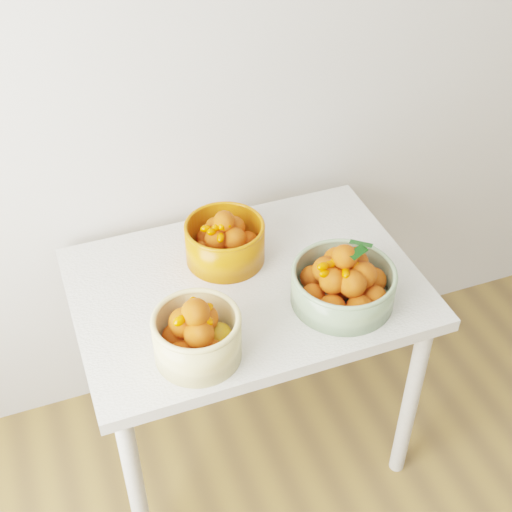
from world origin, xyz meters
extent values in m
cube|color=beige|center=(0.00, 2.00, 1.35)|extent=(4.00, 0.04, 2.70)
cube|color=silver|center=(-0.41, 1.60, 0.73)|extent=(1.00, 0.70, 0.04)
cylinder|color=silver|center=(-0.85, 1.31, 0.35)|extent=(0.05, 0.05, 0.71)
cylinder|color=silver|center=(0.03, 1.31, 0.35)|extent=(0.05, 0.05, 0.71)
cylinder|color=silver|center=(-0.85, 1.89, 0.35)|extent=(0.05, 0.05, 0.71)
cylinder|color=silver|center=(0.03, 1.89, 0.35)|extent=(0.05, 0.05, 0.71)
cylinder|color=#DEC681|center=(-0.63, 1.38, 0.81)|extent=(0.30, 0.30, 0.13)
torus|color=#DEC681|center=(-0.63, 1.38, 0.88)|extent=(0.30, 0.30, 0.02)
sphere|color=#D1660C|center=(-0.57, 1.38, 0.80)|extent=(0.07, 0.07, 0.07)
sphere|color=#F34E0F|center=(-0.61, 1.44, 0.80)|extent=(0.08, 0.08, 0.08)
sphere|color=#F34E0F|center=(-0.67, 1.42, 0.80)|extent=(0.07, 0.07, 0.07)
sphere|color=#F34E0F|center=(-0.68, 1.35, 0.80)|extent=(0.07, 0.07, 0.07)
sphere|color=#F34E0F|center=(-0.61, 1.33, 0.80)|extent=(0.08, 0.08, 0.08)
sphere|color=#F34E0F|center=(-0.63, 1.38, 0.80)|extent=(0.07, 0.07, 0.07)
sphere|color=#F34E0F|center=(-0.60, 1.40, 0.86)|extent=(0.07, 0.07, 0.07)
sphere|color=#F34E0F|center=(-0.65, 1.40, 0.86)|extent=(0.08, 0.08, 0.08)
sphere|color=#F34E0F|center=(-0.63, 1.35, 0.86)|extent=(0.08, 0.08, 0.08)
sphere|color=#F34E0F|center=(-0.63, 1.38, 0.91)|extent=(0.07, 0.07, 0.07)
ellipsoid|color=#E34800|center=(-0.60, 1.39, 0.90)|extent=(0.04, 0.04, 0.03)
ellipsoid|color=#E34800|center=(-0.63, 1.37, 0.90)|extent=(0.03, 0.05, 0.04)
ellipsoid|color=#E34800|center=(-0.63, 1.39, 0.92)|extent=(0.05, 0.04, 0.04)
ellipsoid|color=#E34800|center=(-0.63, 1.38, 0.91)|extent=(0.04, 0.05, 0.03)
ellipsoid|color=#E34800|center=(-0.61, 1.38, 0.91)|extent=(0.05, 0.04, 0.04)
ellipsoid|color=#E34800|center=(-0.60, 1.36, 0.89)|extent=(0.05, 0.04, 0.04)
ellipsoid|color=#E34800|center=(-0.62, 1.43, 0.89)|extent=(0.04, 0.04, 0.03)
ellipsoid|color=#E34800|center=(-0.67, 1.37, 0.91)|extent=(0.05, 0.04, 0.03)
cylinder|color=gray|center=(-0.19, 1.44, 0.80)|extent=(0.38, 0.38, 0.10)
torus|color=gray|center=(-0.19, 1.44, 0.85)|extent=(0.39, 0.39, 0.01)
sphere|color=#F34E0F|center=(-0.09, 1.44, 0.80)|extent=(0.08, 0.08, 0.08)
sphere|color=#F34E0F|center=(-0.12, 1.50, 0.80)|extent=(0.07, 0.07, 0.07)
sphere|color=#F34E0F|center=(-0.19, 1.53, 0.80)|extent=(0.07, 0.07, 0.07)
sphere|color=#F34E0F|center=(-0.25, 1.51, 0.80)|extent=(0.07, 0.07, 0.07)
sphere|color=#F34E0F|center=(-0.28, 1.44, 0.80)|extent=(0.07, 0.07, 0.07)
sphere|color=#F34E0F|center=(-0.25, 1.37, 0.80)|extent=(0.08, 0.08, 0.08)
sphere|color=#F34E0F|center=(-0.18, 1.35, 0.80)|extent=(0.08, 0.08, 0.08)
sphere|color=#F34E0F|center=(-0.12, 1.37, 0.80)|extent=(0.07, 0.07, 0.07)
sphere|color=#F34E0F|center=(-0.19, 1.44, 0.80)|extent=(0.07, 0.07, 0.07)
sphere|color=#F34E0F|center=(-0.14, 1.46, 0.86)|extent=(0.07, 0.07, 0.07)
sphere|color=#F34E0F|center=(-0.19, 1.49, 0.86)|extent=(0.08, 0.08, 0.08)
sphere|color=#F34E0F|center=(-0.23, 1.47, 0.86)|extent=(0.08, 0.08, 0.08)
sphere|color=#F34E0F|center=(-0.23, 1.42, 0.86)|extent=(0.07, 0.07, 0.07)
sphere|color=#F34E0F|center=(-0.19, 1.39, 0.86)|extent=(0.08, 0.08, 0.08)
sphere|color=#F34E0F|center=(-0.14, 1.41, 0.86)|extent=(0.08, 0.08, 0.08)
sphere|color=#F34E0F|center=(-0.19, 1.45, 0.90)|extent=(0.07, 0.07, 0.07)
ellipsoid|color=#E34800|center=(-0.20, 1.40, 0.89)|extent=(0.04, 0.04, 0.03)
ellipsoid|color=#E34800|center=(-0.20, 1.44, 0.90)|extent=(0.04, 0.03, 0.03)
ellipsoid|color=#E34800|center=(-0.23, 1.45, 0.89)|extent=(0.04, 0.03, 0.03)
ellipsoid|color=#E34800|center=(-0.26, 1.43, 0.90)|extent=(0.04, 0.03, 0.03)
ellipsoid|color=#E34800|center=(-0.21, 1.45, 0.89)|extent=(0.04, 0.03, 0.03)
ellipsoid|color=#E34800|center=(-0.19, 1.42, 0.88)|extent=(0.03, 0.04, 0.02)
ellipsoid|color=#E34800|center=(-0.15, 1.46, 0.89)|extent=(0.04, 0.04, 0.04)
ellipsoid|color=#E34800|center=(-0.15, 1.44, 0.91)|extent=(0.04, 0.03, 0.04)
ellipsoid|color=#E34800|center=(-0.16, 1.43, 0.88)|extent=(0.04, 0.04, 0.03)
ellipsoid|color=#E34800|center=(-0.19, 1.44, 0.87)|extent=(0.04, 0.04, 0.03)
ellipsoid|color=#E34800|center=(-0.15, 1.46, 0.90)|extent=(0.05, 0.04, 0.03)
ellipsoid|color=#E34800|center=(-0.26, 1.42, 0.89)|extent=(0.04, 0.04, 0.04)
cylinder|color=#CA580C|center=(-0.44, 1.73, 0.81)|extent=(0.29, 0.29, 0.12)
torus|color=#CA580C|center=(-0.44, 1.73, 0.87)|extent=(0.29, 0.29, 0.01)
sphere|color=#F34E0F|center=(-0.37, 1.73, 0.79)|extent=(0.07, 0.07, 0.07)
sphere|color=#F34E0F|center=(-0.40, 1.79, 0.79)|extent=(0.07, 0.07, 0.07)
sphere|color=#F34E0F|center=(-0.47, 1.79, 0.79)|extent=(0.06, 0.06, 0.06)
sphere|color=#F34E0F|center=(-0.51, 1.73, 0.79)|extent=(0.07, 0.07, 0.07)
sphere|color=#F34E0F|center=(-0.48, 1.67, 0.79)|extent=(0.07, 0.07, 0.07)
sphere|color=#F34E0F|center=(-0.40, 1.66, 0.79)|extent=(0.06, 0.06, 0.06)
sphere|color=#F34E0F|center=(-0.44, 1.73, 0.79)|extent=(0.07, 0.07, 0.07)
sphere|color=#F34E0F|center=(-0.40, 1.75, 0.85)|extent=(0.07, 0.07, 0.07)
sphere|color=#F34E0F|center=(-0.45, 1.76, 0.85)|extent=(0.06, 0.06, 0.06)
sphere|color=#F34E0F|center=(-0.47, 1.71, 0.85)|extent=(0.07, 0.07, 0.07)
sphere|color=#F34E0F|center=(-0.42, 1.69, 0.85)|extent=(0.07, 0.07, 0.07)
sphere|color=#F34E0F|center=(-0.44, 1.73, 0.89)|extent=(0.06, 0.06, 0.06)
ellipsoid|color=#E34800|center=(-0.45, 1.71, 0.89)|extent=(0.04, 0.04, 0.03)
ellipsoid|color=#E34800|center=(-0.47, 1.72, 0.88)|extent=(0.04, 0.04, 0.03)
ellipsoid|color=#E34800|center=(-0.46, 1.68, 0.87)|extent=(0.03, 0.04, 0.03)
ellipsoid|color=#E34800|center=(-0.48, 1.71, 0.88)|extent=(0.04, 0.04, 0.03)
ellipsoid|color=#E34800|center=(-0.45, 1.73, 0.88)|extent=(0.04, 0.04, 0.04)
ellipsoid|color=#E34800|center=(-0.44, 1.71, 0.88)|extent=(0.04, 0.04, 0.03)
ellipsoid|color=#E34800|center=(-0.45, 1.73, 0.90)|extent=(0.04, 0.03, 0.03)
ellipsoid|color=#E34800|center=(-0.49, 1.74, 0.87)|extent=(0.04, 0.03, 0.03)
ellipsoid|color=#E34800|center=(-0.43, 1.71, 0.89)|extent=(0.03, 0.04, 0.03)
camera|label=1|loc=(-0.93, 0.16, 2.15)|focal=50.00mm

